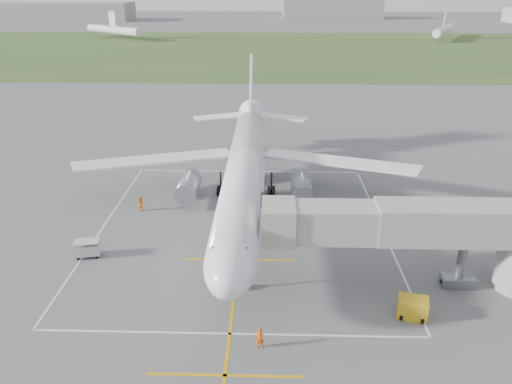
{
  "coord_description": "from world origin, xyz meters",
  "views": [
    {
      "loc": [
        2.67,
        -48.18,
        23.0
      ],
      "look_at": [
        1.39,
        -4.0,
        4.0
      ],
      "focal_mm": 35.0,
      "sensor_mm": 36.0,
      "label": 1
    }
  ],
  "objects_px": {
    "airliner": "(244,171)",
    "jet_bridge": "(437,234)",
    "ramp_worker_nose": "(260,338)",
    "baggage_cart": "(87,249)",
    "gpu_unit": "(413,308)",
    "ramp_worker_wing": "(141,204)"
  },
  "relations": [
    {
      "from": "airliner",
      "to": "jet_bridge",
      "type": "distance_m",
      "value": 21.22
    },
    {
      "from": "airliner",
      "to": "ramp_worker_nose",
      "type": "relative_size",
      "value": 30.19
    },
    {
      "from": "jet_bridge",
      "to": "baggage_cart",
      "type": "height_order",
      "value": "jet_bridge"
    },
    {
      "from": "gpu_unit",
      "to": "ramp_worker_wing",
      "type": "relative_size",
      "value": 1.53
    },
    {
      "from": "jet_bridge",
      "to": "ramp_worker_wing",
      "type": "xyz_separation_m",
      "value": [
        -26.81,
        13.49,
        -3.96
      ]
    },
    {
      "from": "baggage_cart",
      "to": "jet_bridge",
      "type": "bearing_deg",
      "value": -17.96
    },
    {
      "from": "airliner",
      "to": "baggage_cart",
      "type": "xyz_separation_m",
      "value": [
        -13.53,
        -10.5,
        -3.61
      ]
    },
    {
      "from": "ramp_worker_nose",
      "to": "ramp_worker_wing",
      "type": "xyz_separation_m",
      "value": [
        -13.25,
        21.33,
        0.01
      ]
    },
    {
      "from": "airliner",
      "to": "baggage_cart",
      "type": "bearing_deg",
      "value": -142.18
    },
    {
      "from": "airliner",
      "to": "ramp_worker_nose",
      "type": "distance_m",
      "value": 22.48
    },
    {
      "from": "jet_bridge",
      "to": "baggage_cart",
      "type": "relative_size",
      "value": 9.69
    },
    {
      "from": "ramp_worker_wing",
      "to": "jet_bridge",
      "type": "bearing_deg",
      "value": -165.55
    },
    {
      "from": "ramp_worker_wing",
      "to": "gpu_unit",
      "type": "bearing_deg",
      "value": -174.81
    },
    {
      "from": "gpu_unit",
      "to": "airliner",
      "type": "bearing_deg",
      "value": 139.48
    },
    {
      "from": "jet_bridge",
      "to": "gpu_unit",
      "type": "distance_m",
      "value": 6.26
    },
    {
      "from": "jet_bridge",
      "to": "ramp_worker_nose",
      "type": "xyz_separation_m",
      "value": [
        -13.57,
        -7.83,
        -3.97
      ]
    },
    {
      "from": "gpu_unit",
      "to": "ramp_worker_wing",
      "type": "height_order",
      "value": "gpu_unit"
    },
    {
      "from": "ramp_worker_wing",
      "to": "baggage_cart",
      "type": "bearing_deg",
      "value": 117.12
    },
    {
      "from": "gpu_unit",
      "to": "ramp_worker_wing",
      "type": "xyz_separation_m",
      "value": [
        -24.36,
        17.68,
        -0.0
      ]
    },
    {
      "from": "jet_bridge",
      "to": "ramp_worker_nose",
      "type": "bearing_deg",
      "value": -149.99
    },
    {
      "from": "airliner",
      "to": "baggage_cart",
      "type": "distance_m",
      "value": 17.5
    },
    {
      "from": "gpu_unit",
      "to": "ramp_worker_wing",
      "type": "bearing_deg",
      "value": 157.76
    }
  ]
}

